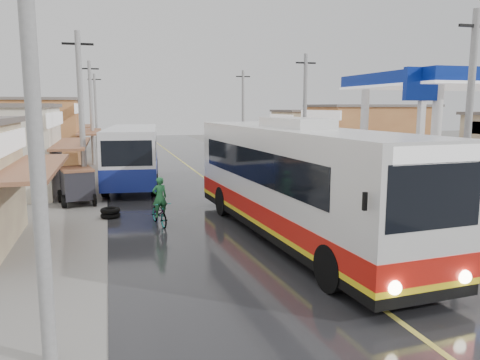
{
  "coord_description": "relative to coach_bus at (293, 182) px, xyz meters",
  "views": [
    {
      "loc": [
        -5.83,
        -14.42,
        4.57
      ],
      "look_at": [
        -0.62,
        4.05,
        1.53
      ],
      "focal_mm": 35.0,
      "sensor_mm": 36.0,
      "label": 1
    }
  ],
  "objects": [
    {
      "name": "coach_bus",
      "position": [
        0.0,
        0.0,
        0.0
      ],
      "size": [
        3.84,
        13.48,
        4.16
      ],
      "rotation": [
        0.0,
        0.0,
        0.07
      ],
      "color": "silver",
      "rests_on": "road"
    },
    {
      "name": "jeepney",
      "position": [
        9.97,
        2.53,
        -1.3
      ],
      "size": [
        5.43,
        3.34,
        1.4
      ],
      "primitive_type": "imported",
      "rotation": [
        0.0,
        0.0,
        1.78
      ],
      "color": "maroon",
      "rests_on": "ground"
    },
    {
      "name": "second_bus",
      "position": [
        -4.73,
        12.88,
        -0.21
      ],
      "size": [
        3.74,
        10.28,
        3.34
      ],
      "rotation": [
        0.0,
        0.0,
        -0.1
      ],
      "color": "silver",
      "rests_on": "road"
    },
    {
      "name": "utility_poles_left",
      "position": [
        -7.23,
        15.68,
        -2.01
      ],
      "size": [
        1.6,
        50.0,
        8.0
      ],
      "primitive_type": null,
      "color": "gray",
      "rests_on": "ground"
    },
    {
      "name": "tyre_stack",
      "position": [
        -6.1,
        4.87,
        -1.8
      ],
      "size": [
        0.81,
        0.81,
        0.42
      ],
      "color": "black",
      "rests_on": "ground"
    },
    {
      "name": "tricycle_near",
      "position": [
        -7.58,
        8.19,
        -1.03
      ],
      "size": [
        1.86,
        2.29,
        1.71
      ],
      "rotation": [
        0.0,
        0.0,
        0.2
      ],
      "color": "#26262D",
      "rests_on": "ground"
    },
    {
      "name": "ground",
      "position": [
        -0.23,
        -0.32,
        -2.01
      ],
      "size": [
        120.0,
        120.0,
        0.0
      ],
      "primitive_type": "plane",
      "color": "slate",
      "rests_on": "ground"
    },
    {
      "name": "cyclist",
      "position": [
        -4.27,
        3.07,
        -1.38
      ],
      "size": [
        0.94,
        1.86,
        1.92
      ],
      "rotation": [
        0.0,
        0.0,
        0.19
      ],
      "color": "black",
      "rests_on": "ground"
    },
    {
      "name": "shopfronts_right",
      "position": [
        14.77,
        11.68,
        -2.01
      ],
      "size": [
        11.0,
        44.0,
        4.8
      ],
      "primitive_type": null,
      "color": "beige",
      "rests_on": "ground"
    },
    {
      "name": "road",
      "position": [
        -0.23,
        14.68,
        -2.0
      ],
      "size": [
        12.0,
        90.0,
        0.02
      ],
      "primitive_type": "cube",
      "color": "black",
      "rests_on": "ground"
    },
    {
      "name": "utility_poles_right",
      "position": [
        6.77,
        14.68,
        -2.01
      ],
      "size": [
        1.6,
        36.0,
        8.0
      ],
      "primitive_type": null,
      "color": "gray",
      "rests_on": "ground"
    },
    {
      "name": "centre_line",
      "position": [
        -0.23,
        14.68,
        -1.98
      ],
      "size": [
        0.15,
        90.0,
        0.01
      ],
      "primitive_type": "cube",
      "color": "#D8CC4C",
      "rests_on": "road"
    }
  ]
}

